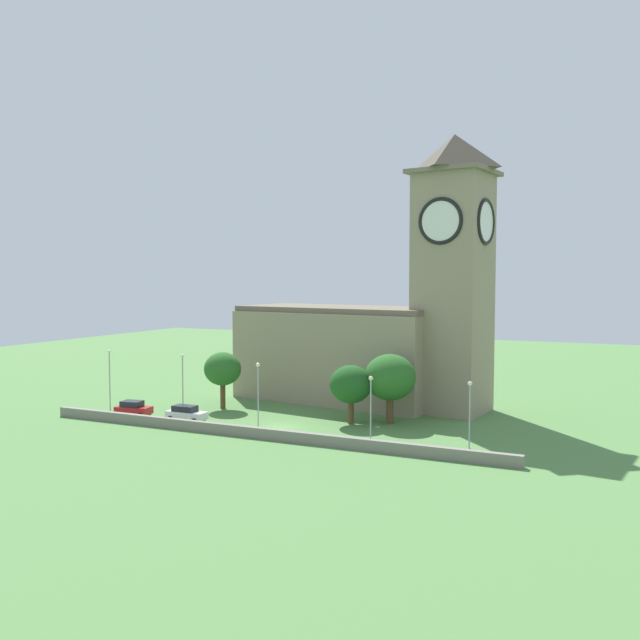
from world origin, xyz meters
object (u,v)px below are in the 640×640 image
object	(u,v)px
tree_riverside_east	(223,369)
streetlamp_west_end	(110,370)
streetlamp_east_mid	(371,396)
streetlamp_west_mid	(183,375)
tree_by_tower	(390,378)
car_white	(186,413)
streetlamp_east_end	(470,403)
car_red	(133,409)
church	(376,328)
tree_churchyard	(351,385)
streetlamp_central	(258,384)

from	to	relation	value
tree_riverside_east	streetlamp_west_end	bearing A→B (deg)	-152.19
streetlamp_east_mid	streetlamp_west_mid	bearing A→B (deg)	176.71
tree_by_tower	car_white	bearing A→B (deg)	-157.74
streetlamp_east_mid	streetlamp_east_end	size ratio (longest dim) A/B	0.99
car_red	streetlamp_east_end	xyz separation A→B (m)	(38.60, 1.61, 3.40)
car_white	church	bearing A→B (deg)	51.65
streetlamp_east_end	tree_churchyard	distance (m)	15.22
church	streetlamp_central	xyz separation A→B (m)	(-6.47, -18.75, -4.97)
car_red	tree_riverside_east	world-z (taller)	tree_riverside_east
streetlamp_west_mid	tree_riverside_east	distance (m)	6.09
streetlamp_west_end	streetlamp_central	world-z (taller)	streetlamp_west_end
streetlamp_west_mid	car_white	bearing A→B (deg)	-47.45
car_red	streetlamp_east_end	bearing A→B (deg)	2.39
car_red	tree_riverside_east	distance (m)	11.54
streetlamp_east_end	tree_riverside_east	bearing A→B (deg)	167.82
streetlamp_west_end	streetlamp_west_mid	xyz separation A→B (m)	(10.42, 0.52, -0.06)
tree_by_tower	car_red	bearing A→B (deg)	-162.50
tree_by_tower	tree_churchyard	distance (m)	4.37
streetlamp_east_mid	streetlamp_central	bearing A→B (deg)	-178.63
streetlamp_west_end	streetlamp_central	size ratio (longest dim) A/B	1.05
church	streetlamp_east_mid	xyz separation A→B (m)	(6.25, -18.44, -5.36)
car_white	streetlamp_west_mid	bearing A→B (deg)	132.55
car_red	car_white	distance (m)	7.23
tree_by_tower	streetlamp_east_end	bearing A→B (deg)	-34.99
car_red	streetlamp_central	world-z (taller)	streetlamp_central
car_red	streetlamp_west_mid	bearing A→B (deg)	27.41
streetlamp_east_mid	tree_riverside_east	world-z (taller)	tree_riverside_east
streetlamp_west_mid	tree_riverside_east	world-z (taller)	streetlamp_west_mid
streetlamp_central	streetlamp_east_mid	world-z (taller)	streetlamp_central
tree_by_tower	tree_riverside_east	bearing A→B (deg)	-178.93
car_white	tree_churchyard	distance (m)	18.70
tree_riverside_east	streetlamp_east_end	bearing A→B (deg)	-12.18
car_white	tree_riverside_east	world-z (taller)	tree_riverside_east
streetlamp_west_mid	tree_churchyard	distance (m)	19.75
tree_by_tower	tree_riverside_east	world-z (taller)	tree_by_tower
car_white	streetlamp_west_mid	world-z (taller)	streetlamp_west_mid
car_red	streetlamp_east_mid	distance (m)	29.05
streetlamp_west_mid	streetlamp_central	bearing A→B (deg)	-8.61
streetlamp_east_end	tree_by_tower	distance (m)	12.72
car_red	tree_churchyard	world-z (taller)	tree_churchyard
car_red	car_white	bearing A→B (deg)	2.40
car_red	tree_by_tower	size ratio (longest dim) A/B	0.56
streetlamp_central	tree_churchyard	xyz separation A→B (m)	(8.24, 5.99, -0.33)
car_white	streetlamp_west_end	distance (m)	13.29
streetlamp_west_mid	tree_churchyard	size ratio (longest dim) A/B	1.12
streetlamp_west_mid	tree_by_tower	xyz separation A→B (m)	(23.12, 6.26, 0.29)
streetlamp_central	tree_riverside_east	world-z (taller)	streetlamp_central
car_red	tree_by_tower	world-z (taller)	tree_by_tower
church	tree_by_tower	distance (m)	13.02
church	streetlamp_west_mid	xyz separation A→B (m)	(-17.50, -17.08, -4.84)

